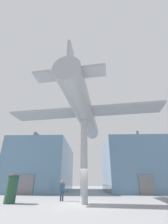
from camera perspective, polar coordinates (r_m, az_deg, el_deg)
ground_plane at (r=13.16m, az=0.00°, el=-31.76°), size 80.00×80.00×0.00m
glass_pavilion_left at (r=29.58m, az=-14.61°, el=-19.67°), size 8.55×15.53×8.19m
glass_pavilion_right at (r=29.38m, az=16.70°, el=-19.42°), size 8.55×15.53×8.19m
support_pylon_central at (r=13.17m, az=0.00°, el=-17.06°), size 0.59×0.59×6.74m
suspended_airplane at (r=14.51m, az=0.10°, el=-0.20°), size 14.39×13.99×3.39m
visitor_person at (r=15.18m, az=-8.33°, el=-27.01°), size 0.41×0.25×1.65m
info_kiosk at (r=14.72m, az=-25.79°, el=-24.41°), size 0.98×0.98×2.21m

